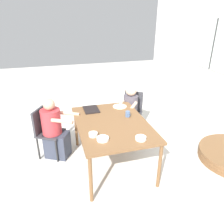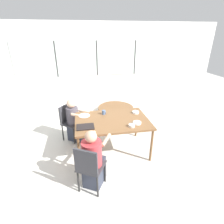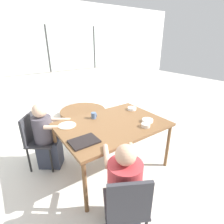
{
  "view_description": "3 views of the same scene",
  "coord_description": "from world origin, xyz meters",
  "px_view_note": "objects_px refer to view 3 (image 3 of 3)",
  "views": [
    {
      "loc": [
        2.92,
        -0.84,
        2.33
      ],
      "look_at": [
        0.0,
        0.0,
        0.95
      ],
      "focal_mm": 35.0,
      "sensor_mm": 36.0,
      "label": 1
    },
    {
      "loc": [
        -0.6,
        -3.23,
        2.42
      ],
      "look_at": [
        0.0,
        0.0,
        0.95
      ],
      "focal_mm": 28.0,
      "sensor_mm": 36.0,
      "label": 2
    },
    {
      "loc": [
        -1.32,
        -1.88,
        1.92
      ],
      "look_at": [
        0.0,
        0.0,
        0.95
      ],
      "focal_mm": 28.0,
      "sensor_mm": 36.0,
      "label": 3
    }
  ],
  "objects_px": {
    "person_man_blue_shirt": "(46,139)",
    "folded_table_stack": "(83,113)",
    "coffee_mug": "(94,115)",
    "bowl_fruit": "(132,109)",
    "bowl_white_shallow": "(146,125)",
    "person_woman_green_shirt": "(123,194)",
    "chair_for_man_blue_shirt": "(36,137)",
    "chair_for_woman_green_shirt": "(127,206)",
    "bowl_cereal": "(147,121)"
  },
  "relations": [
    {
      "from": "coffee_mug",
      "to": "folded_table_stack",
      "type": "relative_size",
      "value": 0.08
    },
    {
      "from": "chair_for_man_blue_shirt",
      "to": "person_man_blue_shirt",
      "type": "height_order",
      "value": "person_man_blue_shirt"
    },
    {
      "from": "chair_for_woman_green_shirt",
      "to": "bowl_white_shallow",
      "type": "distance_m",
      "value": 1.15
    },
    {
      "from": "folded_table_stack",
      "to": "bowl_white_shallow",
      "type": "bearing_deg",
      "value": -94.4
    },
    {
      "from": "bowl_white_shallow",
      "to": "bowl_cereal",
      "type": "bearing_deg",
      "value": 36.07
    },
    {
      "from": "bowl_cereal",
      "to": "bowl_fruit",
      "type": "height_order",
      "value": "bowl_fruit"
    },
    {
      "from": "chair_for_man_blue_shirt",
      "to": "person_woman_green_shirt",
      "type": "xyz_separation_m",
      "value": [
        0.46,
        -1.59,
        -0.05
      ]
    },
    {
      "from": "chair_for_man_blue_shirt",
      "to": "person_man_blue_shirt",
      "type": "bearing_deg",
      "value": 90.0
    },
    {
      "from": "person_woman_green_shirt",
      "to": "bowl_cereal",
      "type": "distance_m",
      "value": 1.18
    },
    {
      "from": "chair_for_woman_green_shirt",
      "to": "chair_for_man_blue_shirt",
      "type": "relative_size",
      "value": 1.0
    },
    {
      "from": "bowl_cereal",
      "to": "folded_table_stack",
      "type": "distance_m",
      "value": 2.42
    },
    {
      "from": "chair_for_man_blue_shirt",
      "to": "bowl_white_shallow",
      "type": "xyz_separation_m",
      "value": [
        1.27,
        -1.07,
        0.27
      ]
    },
    {
      "from": "person_man_blue_shirt",
      "to": "folded_table_stack",
      "type": "xyz_separation_m",
      "value": [
        1.32,
        1.45,
        -0.4
      ]
    },
    {
      "from": "chair_for_man_blue_shirt",
      "to": "bowl_fruit",
      "type": "height_order",
      "value": "chair_for_man_blue_shirt"
    },
    {
      "from": "person_woman_green_shirt",
      "to": "bowl_white_shallow",
      "type": "xyz_separation_m",
      "value": [
        0.81,
        0.52,
        0.32
      ]
    },
    {
      "from": "bowl_fruit",
      "to": "folded_table_stack",
      "type": "height_order",
      "value": "bowl_fruit"
    },
    {
      "from": "coffee_mug",
      "to": "bowl_cereal",
      "type": "relative_size",
      "value": 0.58
    },
    {
      "from": "bowl_cereal",
      "to": "folded_table_stack",
      "type": "height_order",
      "value": "bowl_cereal"
    },
    {
      "from": "person_man_blue_shirt",
      "to": "bowl_fruit",
      "type": "height_order",
      "value": "person_man_blue_shirt"
    },
    {
      "from": "bowl_white_shallow",
      "to": "chair_for_woman_green_shirt",
      "type": "bearing_deg",
      "value": -142.92
    },
    {
      "from": "coffee_mug",
      "to": "bowl_white_shallow",
      "type": "distance_m",
      "value": 0.81
    },
    {
      "from": "chair_for_woman_green_shirt",
      "to": "coffee_mug",
      "type": "distance_m",
      "value": 1.44
    },
    {
      "from": "person_man_blue_shirt",
      "to": "bowl_cereal",
      "type": "xyz_separation_m",
      "value": [
        1.28,
        -0.87,
        0.3
      ]
    },
    {
      "from": "chair_for_woman_green_shirt",
      "to": "coffee_mug",
      "type": "relative_size",
      "value": 9.15
    },
    {
      "from": "person_woman_green_shirt",
      "to": "person_man_blue_shirt",
      "type": "relative_size",
      "value": 1.01
    },
    {
      "from": "bowl_cereal",
      "to": "folded_table_stack",
      "type": "bearing_deg",
      "value": 88.87
    },
    {
      "from": "chair_for_man_blue_shirt",
      "to": "bowl_fruit",
      "type": "xyz_separation_m",
      "value": [
        1.54,
        -0.47,
        0.27
      ]
    },
    {
      "from": "person_man_blue_shirt",
      "to": "bowl_cereal",
      "type": "distance_m",
      "value": 1.57
    },
    {
      "from": "coffee_mug",
      "to": "bowl_white_shallow",
      "type": "relative_size",
      "value": 0.77
    },
    {
      "from": "bowl_cereal",
      "to": "person_man_blue_shirt",
      "type": "bearing_deg",
      "value": 145.78
    },
    {
      "from": "chair_for_man_blue_shirt",
      "to": "chair_for_woman_green_shirt",
      "type": "bearing_deg",
      "value": 49.04
    },
    {
      "from": "person_man_blue_shirt",
      "to": "bowl_white_shallow",
      "type": "distance_m",
      "value": 1.52
    },
    {
      "from": "bowl_white_shallow",
      "to": "bowl_fruit",
      "type": "distance_m",
      "value": 0.66
    },
    {
      "from": "person_woman_green_shirt",
      "to": "bowl_white_shallow",
      "type": "relative_size",
      "value": 8.68
    },
    {
      "from": "chair_for_woman_green_shirt",
      "to": "chair_for_man_blue_shirt",
      "type": "xyz_separation_m",
      "value": [
        -0.38,
        1.74,
        0.0
      ]
    },
    {
      "from": "chair_for_man_blue_shirt",
      "to": "folded_table_stack",
      "type": "height_order",
      "value": "chair_for_man_blue_shirt"
    },
    {
      "from": "chair_for_woman_green_shirt",
      "to": "chair_for_man_blue_shirt",
      "type": "height_order",
      "value": "same"
    },
    {
      "from": "person_man_blue_shirt",
      "to": "bowl_white_shallow",
      "type": "bearing_deg",
      "value": 86.19
    },
    {
      "from": "folded_table_stack",
      "to": "chair_for_man_blue_shirt",
      "type": "bearing_deg",
      "value": -137.15
    },
    {
      "from": "bowl_white_shallow",
      "to": "bowl_fruit",
      "type": "xyz_separation_m",
      "value": [
        0.27,
        0.6,
        -0.0
      ]
    },
    {
      "from": "person_woman_green_shirt",
      "to": "coffee_mug",
      "type": "relative_size",
      "value": 11.27
    },
    {
      "from": "person_man_blue_shirt",
      "to": "coffee_mug",
      "type": "height_order",
      "value": "person_man_blue_shirt"
    },
    {
      "from": "bowl_white_shallow",
      "to": "bowl_cereal",
      "type": "xyz_separation_m",
      "value": [
        0.14,
        0.1,
        -0.01
      ]
    },
    {
      "from": "chair_for_man_blue_shirt",
      "to": "person_man_blue_shirt",
      "type": "xyz_separation_m",
      "value": [
        0.13,
        -0.1,
        -0.03
      ]
    },
    {
      "from": "coffee_mug",
      "to": "person_man_blue_shirt",
      "type": "bearing_deg",
      "value": 156.31
    },
    {
      "from": "bowl_cereal",
      "to": "bowl_white_shallow",
      "type": "bearing_deg",
      "value": -143.93
    },
    {
      "from": "coffee_mug",
      "to": "bowl_fruit",
      "type": "xyz_separation_m",
      "value": [
        0.72,
        -0.07,
        -0.03
      ]
    },
    {
      "from": "person_man_blue_shirt",
      "to": "bowl_fruit",
      "type": "relative_size",
      "value": 7.3
    },
    {
      "from": "bowl_white_shallow",
      "to": "folded_table_stack",
      "type": "height_order",
      "value": "bowl_white_shallow"
    },
    {
      "from": "coffee_mug",
      "to": "chair_for_man_blue_shirt",
      "type": "bearing_deg",
      "value": 153.97
    }
  ]
}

